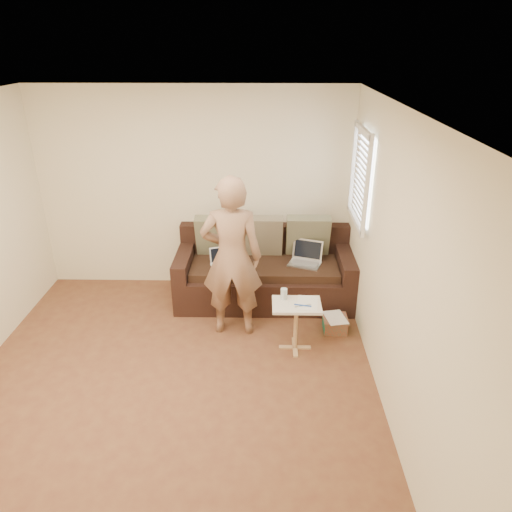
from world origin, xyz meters
name	(u,v)px	position (x,y,z in m)	size (l,w,h in m)	color
floor	(170,390)	(0.00, 0.00, 0.00)	(4.50, 4.50, 0.00)	brown
ceiling	(143,111)	(0.00, 0.00, 2.60)	(4.50, 4.50, 0.00)	white
wall_back	(195,191)	(0.00, 2.25, 1.30)	(4.00, 4.00, 0.00)	beige
wall_front	(49,509)	(0.00, -2.25, 1.30)	(4.00, 4.00, 0.00)	beige
wall_right	(395,271)	(2.00, 0.00, 1.30)	(4.50, 4.50, 0.00)	beige
window_blinds	(361,177)	(1.95, 1.50, 1.70)	(0.12, 0.88, 1.08)	white
sofa	(264,269)	(0.90, 1.77, 0.42)	(2.20, 0.95, 0.85)	black
pillow_left	(218,236)	(0.30, 1.99, 0.79)	(0.55, 0.14, 0.55)	#676A4E
pillow_mid	(261,236)	(0.85, 1.98, 0.79)	(0.55, 0.14, 0.55)	#666249
pillow_right	(308,236)	(1.45, 2.01, 0.79)	(0.55, 0.14, 0.55)	#676A4E
laptop_silver	(305,264)	(1.40, 1.72, 0.52)	(0.38, 0.28, 0.25)	#B7BABC
laptop_white	(224,266)	(0.40, 1.65, 0.52)	(0.30, 0.22, 0.22)	white
person	(232,258)	(0.54, 1.05, 0.92)	(0.67, 0.46, 1.84)	brown
side_table	(296,326)	(1.24, 0.70, 0.28)	(0.51, 0.36, 0.56)	silver
drinking_glass	(284,294)	(1.11, 0.79, 0.62)	(0.07, 0.07, 0.12)	silver
scissors	(303,306)	(1.30, 0.65, 0.57)	(0.18, 0.10, 0.02)	silver
paper_on_table	(307,303)	(1.35, 0.71, 0.56)	(0.21, 0.30, 0.00)	white
striped_box	(335,324)	(1.72, 1.05, 0.09)	(0.28, 0.28, 0.18)	red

